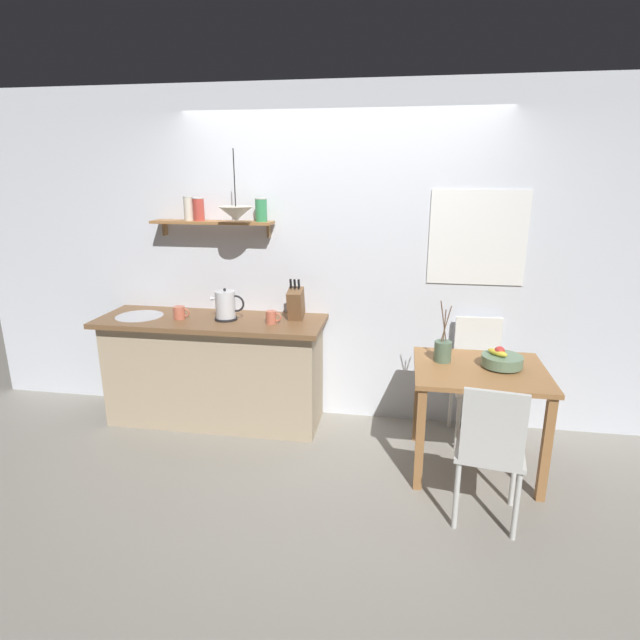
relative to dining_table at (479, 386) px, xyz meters
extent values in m
plane|color=gray|center=(-1.06, 0.08, -0.63)|extent=(14.00, 14.00, 0.00)
cube|color=silver|center=(-0.86, 0.73, 0.72)|extent=(6.80, 0.10, 2.70)
cube|color=white|center=(0.00, 0.67, 0.93)|extent=(0.72, 0.01, 0.72)
cube|color=silver|center=(0.00, 0.67, 0.93)|extent=(0.66, 0.01, 0.66)
cube|color=tan|center=(-2.06, 0.40, -0.20)|extent=(1.74, 0.52, 0.87)
cube|color=brown|center=(-2.06, 0.38, 0.26)|extent=(1.83, 0.63, 0.04)
cylinder|color=#B7BABF|center=(-2.66, 0.36, 0.27)|extent=(0.38, 0.38, 0.01)
cube|color=#9E6B3D|center=(-2.07, 0.57, 1.02)|extent=(0.99, 0.18, 0.02)
cube|color=#99754C|center=(-2.52, 0.65, 0.96)|extent=(0.02, 0.06, 0.12)
cube|color=#99754C|center=(-1.63, 0.65, 0.96)|extent=(0.02, 0.06, 0.12)
cylinder|color=beige|center=(-2.27, 0.57, 1.13)|extent=(0.07, 0.07, 0.18)
cylinder|color=silver|center=(-2.27, 0.57, 1.22)|extent=(0.08, 0.08, 0.01)
cylinder|color=#BC4238|center=(-2.18, 0.57, 1.12)|extent=(0.09, 0.09, 0.17)
cylinder|color=silver|center=(-2.18, 0.57, 1.21)|extent=(0.09, 0.09, 0.01)
cylinder|color=#388E56|center=(-1.67, 0.57, 1.12)|extent=(0.09, 0.09, 0.17)
cylinder|color=silver|center=(-1.67, 0.57, 1.21)|extent=(0.10, 0.10, 0.01)
cube|color=#9E6B3D|center=(0.00, 0.00, 0.11)|extent=(0.88, 0.76, 0.03)
cube|color=#9E6B3D|center=(-0.39, -0.33, -0.27)|extent=(0.06, 0.06, 0.73)
cube|color=#9E6B3D|center=(0.39, -0.33, -0.27)|extent=(0.06, 0.06, 0.73)
cube|color=#9E6B3D|center=(-0.39, 0.33, -0.27)|extent=(0.06, 0.06, 0.73)
cube|color=#9E6B3D|center=(0.39, 0.33, -0.27)|extent=(0.06, 0.06, 0.73)
cube|color=silver|center=(0.01, -0.56, -0.17)|extent=(0.44, 0.44, 0.03)
cube|color=silver|center=(-0.02, -0.74, 0.06)|extent=(0.34, 0.08, 0.44)
cylinder|color=silver|center=(0.19, -0.42, -0.41)|extent=(0.03, 0.03, 0.44)
cylinder|color=silver|center=(-0.13, -0.37, -0.41)|extent=(0.03, 0.03, 0.44)
cylinder|color=silver|center=(0.15, -0.74, -0.41)|extent=(0.03, 0.03, 0.44)
cylinder|color=silver|center=(-0.18, -0.70, -0.41)|extent=(0.03, 0.03, 0.44)
cube|color=white|center=(0.07, 0.42, -0.19)|extent=(0.44, 0.45, 0.03)
cube|color=white|center=(0.06, 0.61, 0.07)|extent=(0.36, 0.05, 0.50)
cylinder|color=white|center=(-0.09, 0.23, -0.42)|extent=(0.03, 0.03, 0.42)
cylinder|color=white|center=(0.26, 0.25, -0.42)|extent=(0.03, 0.03, 0.42)
cylinder|color=white|center=(-0.11, 0.59, -0.42)|extent=(0.03, 0.03, 0.42)
cylinder|color=white|center=(0.23, 0.61, -0.42)|extent=(0.03, 0.03, 0.42)
cylinder|color=slate|center=(0.14, 0.04, 0.14)|extent=(0.12, 0.12, 0.01)
cylinder|color=slate|center=(0.14, 0.04, 0.18)|extent=(0.27, 0.27, 0.07)
ellipsoid|color=yellow|center=(0.11, 0.04, 0.23)|extent=(0.15, 0.15, 0.04)
sphere|color=red|center=(0.12, 0.05, 0.24)|extent=(0.07, 0.07, 0.07)
sphere|color=#8EA84C|center=(0.14, 0.07, 0.23)|extent=(0.06, 0.06, 0.06)
cylinder|color=#567056|center=(-0.25, 0.10, 0.20)|extent=(0.12, 0.12, 0.14)
cylinder|color=brown|center=(-0.26, 0.10, 0.42)|extent=(0.06, 0.04, 0.29)
cylinder|color=brown|center=(-0.25, 0.10, 0.39)|extent=(0.01, 0.01, 0.23)
cylinder|color=brown|center=(-0.24, 0.10, 0.40)|extent=(0.06, 0.03, 0.26)
cylinder|color=black|center=(-1.93, 0.37, 0.29)|extent=(0.18, 0.18, 0.02)
cylinder|color=silver|center=(-1.93, 0.37, 0.40)|extent=(0.16, 0.16, 0.21)
sphere|color=black|center=(-1.93, 0.37, 0.52)|extent=(0.02, 0.02, 0.02)
cone|color=silver|center=(-2.02, 0.37, 0.45)|extent=(0.04, 0.04, 0.04)
torus|color=black|center=(-1.84, 0.37, 0.41)|extent=(0.14, 0.02, 0.14)
cube|color=brown|center=(-1.37, 0.46, 0.41)|extent=(0.11, 0.20, 0.26)
cylinder|color=black|center=(-1.41, 0.43, 0.58)|extent=(0.02, 0.04, 0.08)
cylinder|color=black|center=(-1.37, 0.43, 0.58)|extent=(0.02, 0.04, 0.08)
cylinder|color=black|center=(-1.34, 0.43, 0.58)|extent=(0.02, 0.04, 0.08)
cylinder|color=#C6664C|center=(-2.31, 0.34, 0.33)|extent=(0.09, 0.09, 0.10)
torus|color=#C6664C|center=(-2.25, 0.34, 0.33)|extent=(0.07, 0.01, 0.07)
cylinder|color=#C6664C|center=(-1.54, 0.33, 0.33)|extent=(0.08, 0.08, 0.10)
torus|color=#C6664C|center=(-1.50, 0.33, 0.33)|extent=(0.07, 0.01, 0.07)
cylinder|color=black|center=(-1.81, 0.37, 1.37)|extent=(0.01, 0.01, 0.41)
cone|color=beige|center=(-1.81, 0.37, 1.11)|extent=(0.26, 0.26, 0.10)
sphere|color=white|center=(-1.81, 0.37, 1.08)|extent=(0.04, 0.04, 0.04)
camera|label=1|loc=(-0.55, -3.39, 1.41)|focal=28.81mm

